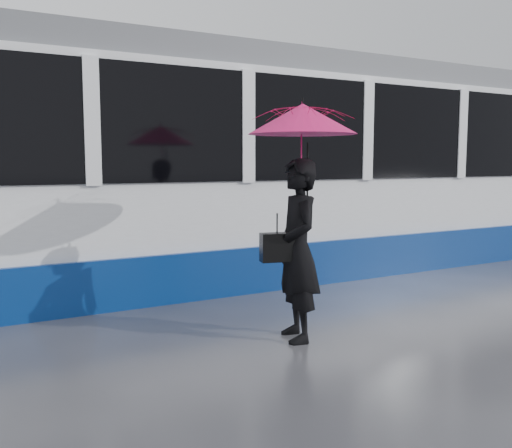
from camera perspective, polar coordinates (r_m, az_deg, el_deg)
ground at (r=6.18m, az=-2.04°, el=-10.20°), size 90.00×90.00×0.00m
rails at (r=8.41m, az=-9.99°, el=-5.79°), size 34.00×1.51×0.02m
woman at (r=5.58m, az=4.14°, el=-2.63°), size 0.58×0.74×1.78m
umbrella at (r=5.54m, az=4.66°, el=8.33°), size 1.28×1.28×1.20m
handbag at (r=5.47m, az=2.11°, el=-2.33°), size 0.34×0.22×0.46m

